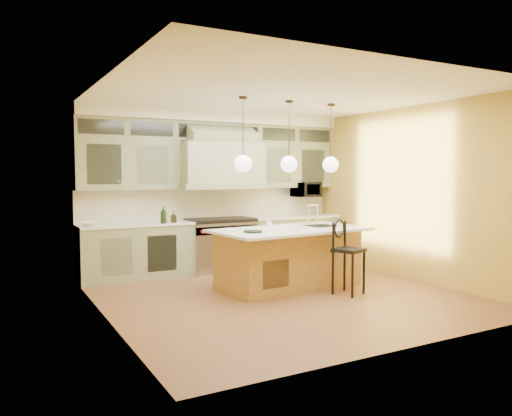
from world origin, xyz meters
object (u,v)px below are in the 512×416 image
range (221,244)px  microwave (306,190)px  kitchen_island (289,257)px  counter_stool (347,252)px

range → microwave: 2.18m
range → kitchen_island: size_ratio=0.48×
range → microwave: size_ratio=2.21×
kitchen_island → microwave: (1.54, 1.80, 0.98)m
range → counter_stool: counter_stool is taller
kitchen_island → counter_stool: (0.48, -0.83, 0.15)m
range → kitchen_island: bearing=-76.5°
range → counter_stool: bearing=-70.6°
microwave → range: bearing=-176.9°
range → kitchen_island: (0.41, -1.70, -0.01)m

